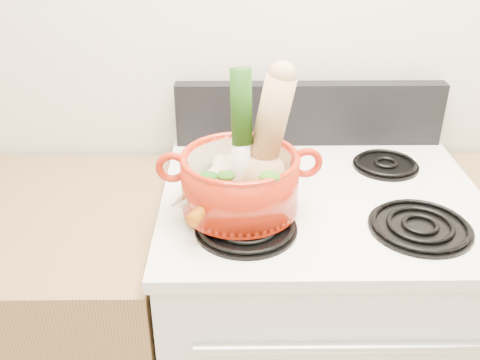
{
  "coord_description": "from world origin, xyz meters",
  "views": [
    {
      "loc": [
        -0.21,
        0.27,
        1.6
      ],
      "look_at": [
        -0.2,
        1.29,
        1.05
      ],
      "focal_mm": 40.0,
      "sensor_mm": 36.0,
      "label": 1
    }
  ],
  "objects_px": {
    "dutch_oven": "(240,182)",
    "leek": "(241,134)",
    "stove_body": "(310,340)",
    "squash": "(263,137)"
  },
  "relations": [
    {
      "from": "stove_body",
      "to": "dutch_oven",
      "type": "bearing_deg",
      "value": -155.35
    },
    {
      "from": "stove_body",
      "to": "leek",
      "type": "height_order",
      "value": "leek"
    },
    {
      "from": "stove_body",
      "to": "leek",
      "type": "relative_size",
      "value": 3.06
    },
    {
      "from": "dutch_oven",
      "to": "leek",
      "type": "height_order",
      "value": "leek"
    },
    {
      "from": "dutch_oven",
      "to": "leek",
      "type": "bearing_deg",
      "value": 71.26
    },
    {
      "from": "stove_body",
      "to": "leek",
      "type": "distance_m",
      "value": 0.72
    },
    {
      "from": "dutch_oven",
      "to": "squash",
      "type": "height_order",
      "value": "squash"
    },
    {
      "from": "stove_body",
      "to": "leek",
      "type": "bearing_deg",
      "value": -158.01
    },
    {
      "from": "dutch_oven",
      "to": "leek",
      "type": "relative_size",
      "value": 0.86
    },
    {
      "from": "squash",
      "to": "leek",
      "type": "height_order",
      "value": "leek"
    }
  ]
}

